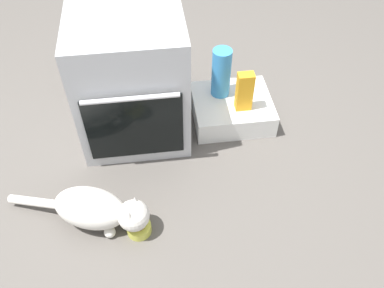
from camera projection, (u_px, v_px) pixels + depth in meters
name	position (u px, v px, depth m)	size (l,w,h in m)	color
ground	(152.00, 182.00, 2.16)	(8.00, 8.00, 0.00)	#56514C
oven	(131.00, 80.00, 2.16)	(0.57, 0.59, 0.72)	#B7BABF
pantry_cabinet	(232.00, 109.00, 2.44)	(0.46, 0.40, 0.14)	white
food_bowl	(139.00, 228.00, 1.94)	(0.12, 0.12, 0.08)	#D1D14C
cat	(97.00, 209.00, 1.91)	(0.70, 0.34, 0.22)	silver
juice_carton	(244.00, 92.00, 2.25)	(0.09, 0.06, 0.24)	orange
water_bottle	(221.00, 73.00, 2.32)	(0.11, 0.11, 0.30)	#388CD1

